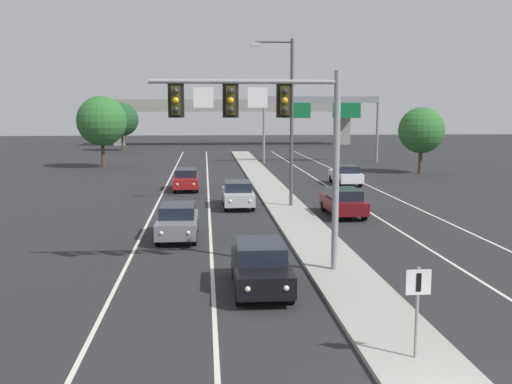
% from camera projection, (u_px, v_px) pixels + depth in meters
% --- Properties ---
extents(median_island, '(2.40, 110.00, 0.15)m').
position_uv_depth(median_island, '(305.00, 230.00, 29.39)').
color(median_island, '#9E9B93').
rests_on(median_island, ground).
extents(lane_stripe_oncoming_center, '(0.14, 100.00, 0.01)m').
position_uv_depth(lane_stripe_oncoming_center, '(209.00, 209.00, 35.91)').
color(lane_stripe_oncoming_center, silver).
rests_on(lane_stripe_oncoming_center, ground).
extents(lane_stripe_receding_center, '(0.14, 100.00, 0.01)m').
position_uv_depth(lane_stripe_receding_center, '(361.00, 207.00, 36.71)').
color(lane_stripe_receding_center, silver).
rests_on(lane_stripe_receding_center, ground).
extents(edge_stripe_left, '(0.14, 100.00, 0.01)m').
position_uv_depth(edge_stripe_left, '(154.00, 210.00, 35.63)').
color(edge_stripe_left, silver).
rests_on(edge_stripe_left, ground).
extents(edge_stripe_right, '(0.14, 100.00, 0.01)m').
position_uv_depth(edge_stripe_right, '(413.00, 206.00, 36.99)').
color(edge_stripe_right, silver).
rests_on(edge_stripe_right, ground).
extents(overhead_signal_mast, '(6.76, 0.44, 7.20)m').
position_uv_depth(overhead_signal_mast, '(271.00, 124.00, 20.92)').
color(overhead_signal_mast, gray).
rests_on(overhead_signal_mast, median_island).
extents(median_sign_post, '(0.60, 0.10, 2.20)m').
position_uv_depth(median_sign_post, '(418.00, 299.00, 13.85)').
color(median_sign_post, gray).
rests_on(median_sign_post, median_island).
extents(street_lamp_median, '(2.58, 0.28, 10.00)m').
position_uv_depth(street_lamp_median, '(288.00, 113.00, 35.60)').
color(street_lamp_median, '#4C4C51').
rests_on(street_lamp_median, median_island).
extents(car_oncoming_black, '(1.85, 4.48, 1.58)m').
position_uv_depth(car_oncoming_black, '(261.00, 266.00, 19.76)').
color(car_oncoming_black, black).
rests_on(car_oncoming_black, ground).
extents(car_oncoming_grey, '(1.86, 4.49, 1.58)m').
position_uv_depth(car_oncoming_grey, '(178.00, 221.00, 27.68)').
color(car_oncoming_grey, slate).
rests_on(car_oncoming_grey, ground).
extents(car_oncoming_silver, '(1.84, 4.48, 1.58)m').
position_uv_depth(car_oncoming_silver, '(238.00, 194.00, 36.55)').
color(car_oncoming_silver, '#B7B7BC').
rests_on(car_oncoming_silver, ground).
extents(car_oncoming_red, '(1.87, 4.49, 1.58)m').
position_uv_depth(car_oncoming_red, '(186.00, 179.00, 44.28)').
color(car_oncoming_red, maroon).
rests_on(car_oncoming_red, ground).
extents(car_receding_darkred, '(1.89, 4.50, 1.58)m').
position_uv_depth(car_receding_darkred, '(343.00, 202.00, 33.51)').
color(car_receding_darkred, '#5B0F14').
rests_on(car_receding_darkred, ground).
extents(car_receding_white, '(1.91, 4.50, 1.58)m').
position_uv_depth(car_receding_white, '(346.00, 175.00, 47.50)').
color(car_receding_white, silver).
rests_on(car_receding_white, ground).
extents(highway_sign_gantry, '(13.28, 0.42, 7.50)m').
position_uv_depth(highway_sign_gantry, '(321.00, 108.00, 66.49)').
color(highway_sign_gantry, gray).
rests_on(highway_sign_gantry, ground).
extents(overpass_bridge, '(42.40, 6.40, 7.65)m').
position_uv_depth(overpass_bridge, '(233.00, 111.00, 100.75)').
color(overpass_bridge, gray).
rests_on(overpass_bridge, ground).
extents(tree_far_left_a, '(4.82, 4.82, 6.98)m').
position_uv_depth(tree_far_left_a, '(122.00, 120.00, 85.96)').
color(tree_far_left_a, '#4C3823').
rests_on(tree_far_left_a, ground).
extents(tree_far_left_b, '(5.11, 5.11, 7.39)m').
position_uv_depth(tree_far_left_b, '(102.00, 121.00, 60.66)').
color(tree_far_left_b, '#4C3823').
rests_on(tree_far_left_b, ground).
extents(tree_far_right_b, '(4.30, 4.30, 6.22)m').
position_uv_depth(tree_far_right_b, '(421.00, 130.00, 55.47)').
color(tree_far_right_b, '#4C3823').
rests_on(tree_far_right_b, ground).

